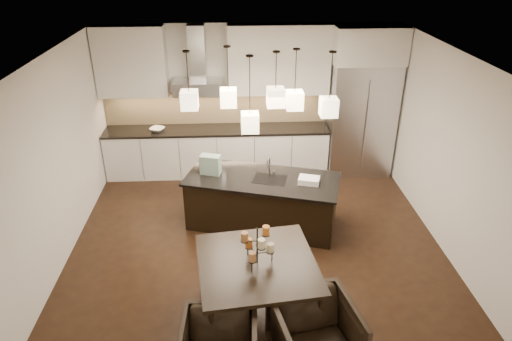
{
  "coord_description": "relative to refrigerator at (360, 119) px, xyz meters",
  "views": [
    {
      "loc": [
        -0.32,
        -5.64,
        4.14
      ],
      "look_at": [
        0.0,
        0.2,
        1.15
      ],
      "focal_mm": 32.0,
      "sensor_mm": 36.0,
      "label": 1
    }
  ],
  "objects": [
    {
      "name": "floor",
      "position": [
        -2.1,
        -2.38,
        -1.08
      ],
      "size": [
        5.5,
        5.5,
        0.02
      ],
      "primitive_type": "cube",
      "color": "black",
      "rests_on": "ground"
    },
    {
      "name": "ceiling",
      "position": [
        -2.1,
        -2.38,
        1.73
      ],
      "size": [
        5.5,
        5.5,
        0.02
      ],
      "primitive_type": "cube",
      "color": "white",
      "rests_on": "wall_back"
    },
    {
      "name": "wall_back",
      "position": [
        -2.1,
        0.38,
        0.32
      ],
      "size": [
        5.5,
        0.02,
        2.8
      ],
      "primitive_type": "cube",
      "color": "silver",
      "rests_on": "ground"
    },
    {
      "name": "wall_front",
      "position": [
        -2.1,
        -5.14,
        0.32
      ],
      "size": [
        5.5,
        0.02,
        2.8
      ],
      "primitive_type": "cube",
      "color": "silver",
      "rests_on": "ground"
    },
    {
      "name": "wall_left",
      "position": [
        -4.86,
        -2.38,
        0.32
      ],
      "size": [
        0.02,
        5.5,
        2.8
      ],
      "primitive_type": "cube",
      "color": "silver",
      "rests_on": "ground"
    },
    {
      "name": "wall_right",
      "position": [
        0.66,
        -2.38,
        0.32
      ],
      "size": [
        0.02,
        5.5,
        2.8
      ],
      "primitive_type": "cube",
      "color": "silver",
      "rests_on": "ground"
    },
    {
      "name": "refrigerator",
      "position": [
        0.0,
        0.0,
        0.0
      ],
      "size": [
        1.2,
        0.72,
        2.15
      ],
      "primitive_type": "cube",
      "color": "#B7B7BA",
      "rests_on": "floor"
    },
    {
      "name": "fridge_panel",
      "position": [
        0.0,
        0.0,
        1.4
      ],
      "size": [
        1.26,
        0.72,
        0.65
      ],
      "primitive_type": "cube",
      "color": "silver",
      "rests_on": "refrigerator"
    },
    {
      "name": "lower_cabinets",
      "position": [
        -2.73,
        0.05,
        -0.64
      ],
      "size": [
        4.21,
        0.62,
        0.88
      ],
      "primitive_type": "cube",
      "color": "silver",
      "rests_on": "floor"
    },
    {
      "name": "countertop",
      "position": [
        -2.73,
        0.05,
        -0.17
      ],
      "size": [
        4.21,
        0.66,
        0.04
      ],
      "primitive_type": "cube",
      "color": "black",
      "rests_on": "lower_cabinets"
    },
    {
      "name": "backsplash",
      "position": [
        -2.73,
        0.35,
        0.16
      ],
      "size": [
        4.21,
        0.02,
        0.63
      ],
      "primitive_type": "cube",
      "color": "#CEB583",
      "rests_on": "countertop"
    },
    {
      "name": "upper_cab_left",
      "position": [
        -4.2,
        0.19,
        1.1
      ],
      "size": [
        1.25,
        0.35,
        1.25
      ],
      "primitive_type": "cube",
      "color": "silver",
      "rests_on": "wall_back"
    },
    {
      "name": "upper_cab_right",
      "position": [
        -1.55,
        0.19,
        1.1
      ],
      "size": [
        1.85,
        0.35,
        1.25
      ],
      "primitive_type": "cube",
      "color": "silver",
      "rests_on": "wall_back"
    },
    {
      "name": "hood_canopy",
      "position": [
        -3.03,
        0.1,
        0.65
      ],
      "size": [
        0.9,
        0.52,
        0.24
      ],
      "primitive_type": "cube",
      "color": "#B7B7BA",
      "rests_on": "wall_back"
    },
    {
      "name": "hood_chimney",
      "position": [
        -3.03,
        0.21,
        1.24
      ],
      "size": [
        0.3,
        0.28,
        0.96
      ],
      "primitive_type": "cube",
      "color": "#B7B7BA",
      "rests_on": "hood_canopy"
    },
    {
      "name": "fruit_bowl",
      "position": [
        -3.83,
        0.0,
        -0.12
      ],
      "size": [
        0.34,
        0.34,
        0.06
      ],
      "primitive_type": "imported",
      "rotation": [
        0.0,
        0.0,
        -0.42
      ],
      "color": "silver",
      "rests_on": "countertop"
    },
    {
      "name": "island_body",
      "position": [
        -1.98,
        -1.83,
        -0.67
      ],
      "size": [
        2.44,
        1.51,
        0.8
      ],
      "primitive_type": "cube",
      "rotation": [
        0.0,
        0.0,
        -0.28
      ],
      "color": "black",
      "rests_on": "floor"
    },
    {
      "name": "island_top",
      "position": [
        -1.98,
        -1.83,
        -0.25
      ],
      "size": [
        2.53,
        1.61,
        0.04
      ],
      "primitive_type": "cube",
      "rotation": [
        0.0,
        0.0,
        -0.28
      ],
      "color": "black",
      "rests_on": "island_body"
    },
    {
      "name": "faucet",
      "position": [
        -1.87,
        -1.77,
        -0.06
      ],
      "size": [
        0.15,
        0.24,
        0.35
      ],
      "primitive_type": null,
      "rotation": [
        0.0,
        0.0,
        -0.28
      ],
      "color": "silver",
      "rests_on": "island_top"
    },
    {
      "name": "tote_bag",
      "position": [
        -2.78,
        -1.63,
        -0.08
      ],
      "size": [
        0.34,
        0.24,
        0.31
      ],
      "primitive_type": "cube",
      "rotation": [
        0.0,
        0.0,
        -0.28
      ],
      "color": "#1B543E",
      "rests_on": "island_top"
    },
    {
      "name": "food_container",
      "position": [
        -1.29,
        -2.03,
        -0.19
      ],
      "size": [
        0.36,
        0.3,
        0.09
      ],
      "primitive_type": "cube",
      "rotation": [
        0.0,
        0.0,
        -0.28
      ],
      "color": "silver",
      "rests_on": "island_top"
    },
    {
      "name": "dining_table",
      "position": [
        -2.18,
        -3.84,
        -0.67
      ],
      "size": [
        1.5,
        1.5,
        0.81
      ],
      "primitive_type": null,
      "rotation": [
        0.0,
        0.0,
        0.12
      ],
      "color": "black",
      "rests_on": "floor"
    },
    {
      "name": "candelabra",
      "position": [
        -2.18,
        -3.84,
        -0.03
      ],
      "size": [
        0.43,
        0.43,
        0.47
      ],
      "primitive_type": null,
      "rotation": [
        0.0,
        0.0,
        0.12
      ],
      "color": "black",
      "rests_on": "dining_table"
    },
    {
      "name": "candle_a",
      "position": [
        -2.03,
        -3.82,
        -0.08
      ],
      "size": [
        0.09,
        0.09,
        0.11
      ],
      "primitive_type": "cylinder",
      "rotation": [
        0.0,
        0.0,
        0.12
      ],
      "color": "#F9E9B4",
      "rests_on": "candelabra"
    },
    {
      "name": "candle_b",
      "position": [
        -2.27,
        -3.72,
        -0.08
      ],
      "size": [
        0.09,
        0.09,
        0.11
      ],
      "primitive_type": "cylinder",
      "rotation": [
        0.0,
        0.0,
        0.12
      ],
      "color": "#CB6D27",
      "rests_on": "candelabra"
    },
    {
      "name": "candle_c",
      "position": [
        -2.24,
        -3.97,
        -0.08
      ],
      "size": [
        0.09,
        0.09,
        0.11
      ],
      "primitive_type": "cylinder",
      "rotation": [
        0.0,
        0.0,
        0.12
      ],
      "color": "#AB703F",
      "rests_on": "candelabra"
    },
    {
      "name": "candle_d",
      "position": [
        -2.07,
        -3.73,
        0.1
      ],
      "size": [
        0.09,
        0.09,
        0.11
      ],
      "primitive_type": "cylinder",
      "rotation": [
        0.0,
        0.0,
        0.12
      ],
      "color": "#CB6D27",
      "rests_on": "candelabra"
    },
    {
      "name": "candle_e",
      "position": [
        -2.32,
        -3.83,
        0.1
      ],
      "size": [
        0.09,
        0.09,
        0.11
      ],
      "primitive_type": "cylinder",
      "rotation": [
        0.0,
        0.0,
        0.12
      ],
      "color": "#AB703F",
      "rests_on": "candelabra"
    },
    {
      "name": "candle_f",
      "position": [
        -2.14,
        -3.97,
        0.1
      ],
      "size": [
        0.09,
        0.09,
        0.11
      ],
      "primitive_type": "cylinder",
      "rotation": [
        0.0,
        0.0,
        0.12
      ],
      "color": "#F9E9B4",
      "rests_on": "candelabra"
    },
    {
      "name": "armchair_right",
      "position": [
        -1.61,
        -4.58,
        -0.68
      ],
      "size": [
        1.0,
        1.02,
        0.79
      ],
      "primitive_type": "imported",
      "rotation": [
        0.0,
        0.0,
        0.21
      ],
      "color": "black",
      "rests_on": "floor"
    },
    {
      "name": "pendant_a",
      "position": [
        -3.02,
        -1.84,
        1.04
      ],
      "size": [
        0.24,
        0.24,
        0.26
      ],
      "primitive_type": "cube",
      "color": "beige",
      "rests_on": "ceiling"
    },
    {
      "name": "pendant_b",
      "position": [
        -2.47,
        -1.57,
        0.97
      ],
      "size": [
        0.24,
        0.24,
        0.26
      ],
      "primitive_type": "cube",
      "color": "beige",
      "rests_on": "ceiling"
    },
    {
      "name": "pendant_c",
      "position": [
        -1.81,
        -1.93,
        1.09
      ],
      "size": [
        0.24,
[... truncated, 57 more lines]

